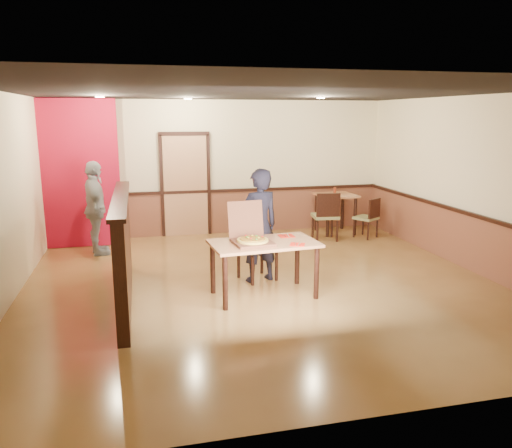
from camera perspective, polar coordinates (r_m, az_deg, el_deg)
The scene contains 27 objects.
floor at distance 7.56m, azimuth 0.85°, elevation -6.87°, with size 7.00×7.00×0.00m, color #A47740.
ceiling at distance 7.14m, azimuth 0.93°, elevation 14.85°, with size 7.00×7.00×0.00m, color black.
wall_back at distance 10.62m, azimuth -3.81°, elevation 6.43°, with size 7.00×7.00×0.00m, color #FAEEC3.
wall_left at distance 7.21m, azimuth -27.19°, elevation 2.31°, with size 7.00×7.00×0.00m, color #FAEEC3.
wall_right at distance 8.76m, azimuth 23.73°, elevation 4.17°, with size 7.00×7.00×0.00m, color #FAEEC3.
wainscot_back at distance 10.73m, azimuth -3.71°, elevation 1.36°, with size 7.00×0.04×0.90m, color brown.
chair_rail_back at distance 10.63m, azimuth -3.73°, elevation 3.83°, with size 7.00×0.06×0.06m, color black.
wainscot_right at distance 8.91m, azimuth 23.05°, elevation -1.88°, with size 0.04×7.00×0.90m, color brown.
chair_rail_right at distance 8.80m, azimuth 23.21°, elevation 1.08°, with size 0.06×7.00×0.06m, color black.
back_door at distance 10.52m, azimuth -8.06°, elevation 4.36°, with size 0.90×0.06×2.10m, color tan.
booth_partition at distance 6.94m, azimuth -14.93°, elevation -2.69°, with size 0.20×3.10×1.44m.
red_accent_panel at distance 10.04m, azimuth -19.92°, elevation 5.39°, with size 1.60×0.20×2.78m, color #AD0C29.
spot_a at distance 8.74m, azimuth -17.44°, elevation 13.71°, with size 0.14×0.14×0.02m, color beige.
spot_b at distance 9.47m, azimuth -7.80°, elevation 14.00°, with size 0.14×0.14×0.02m, color beige.
spot_c at distance 9.00m, azimuth 7.41°, elevation 14.10°, with size 0.14×0.14×0.02m, color beige.
main_table at distance 6.89m, azimuth 0.91°, elevation -2.95°, with size 1.52×0.96×0.78m.
diner_chair at distance 7.69m, azimuth -0.14°, elevation -2.11°, with size 0.65×0.65×1.04m.
side_chair_left at distance 10.10m, azimuth 8.02°, elevation 1.10°, with size 0.54×0.54×0.99m.
side_chair_right at distance 10.51m, azimuth 12.75°, elevation 0.87°, with size 0.57×0.57×0.83m.
side_table at distance 10.81m, azimuth 9.10°, elevation 2.42°, with size 0.81×0.81×0.84m.
diner at distance 7.48m, azimuth 0.36°, elevation -0.20°, with size 0.63×0.41×1.72m, color black.
passerby at distance 9.39m, azimuth -17.86°, elevation 1.70°, with size 1.00×0.42×1.70m, color #95979D.
pizza_box at distance 6.79m, azimuth -0.54°, elevation -1.61°, with size 0.57×0.65×0.54m.
pizza at distance 6.74m, azimuth -0.39°, elevation -1.86°, with size 0.42×0.42×0.03m, color #DBBD4F.
napkin_near at distance 6.74m, azimuth 4.75°, elevation -2.34°, with size 0.26×0.26×0.01m.
napkin_far at distance 7.20m, azimuth 3.48°, elevation -1.36°, with size 0.22×0.22×0.01m.
condiment at distance 10.78m, azimuth 8.99°, elevation 3.76°, with size 0.06×0.06×0.14m, color maroon.
Camera 1 is at (-1.77, -6.92, 2.48)m, focal length 35.00 mm.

